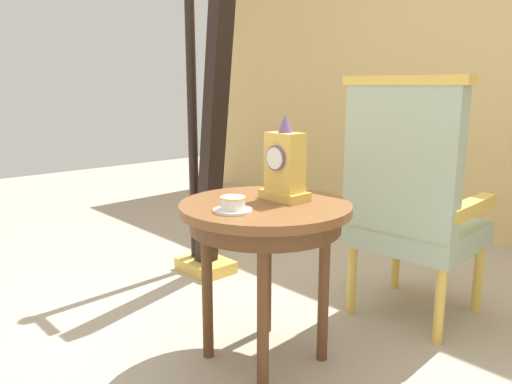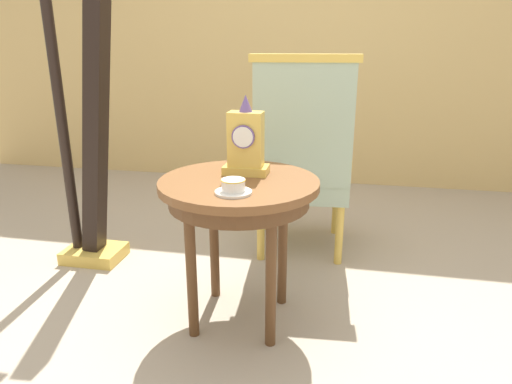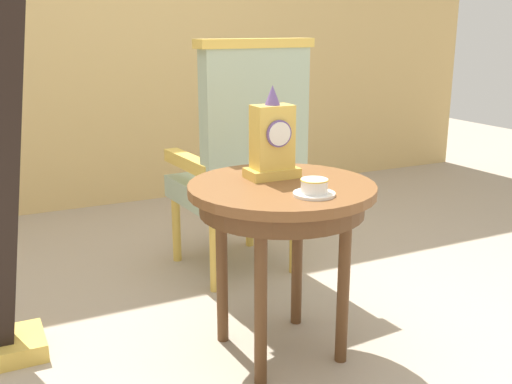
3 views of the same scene
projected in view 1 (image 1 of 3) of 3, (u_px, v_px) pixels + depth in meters
The scene contains 7 objects.
ground_plane at pixel (257, 347), 2.15m from camera, with size 10.00×10.00×0.00m, color tan.
wall_back at pixel (507, 39), 3.33m from camera, with size 6.00×0.10×2.80m, color tan.
side_table at pixel (265, 223), 1.95m from camera, with size 0.67×0.67×0.65m.
teacup_left at pixel (233, 205), 1.79m from camera, with size 0.14×0.14×0.06m.
mantel_clock at pixel (284, 166), 1.96m from camera, with size 0.19×0.11×0.34m.
armchair at pixel (411, 199), 2.29m from camera, with size 0.58×0.57×1.14m.
harp at pixel (207, 154), 2.86m from camera, with size 0.40×0.24×1.77m.
Camera 1 is at (1.45, -1.32, 1.10)m, focal length 35.21 mm.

